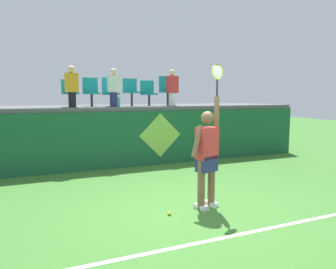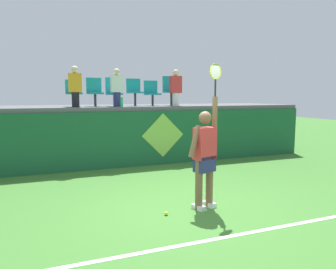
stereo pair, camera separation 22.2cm
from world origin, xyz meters
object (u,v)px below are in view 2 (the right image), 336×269
(tennis_player, at_px, (205,154))
(stadium_chair_5, at_px, (170,89))
(tennis_ball, at_px, (166,213))
(stadium_chair_0, at_px, (74,91))
(stadium_chair_1, at_px, (95,91))
(stadium_chair_2, at_px, (114,91))
(spectator_0, at_px, (117,87))
(spectator_1, at_px, (176,87))
(stadium_chair_3, at_px, (134,90))
(spectator_2, at_px, (75,86))
(water_bottle, at_px, (122,102))
(stadium_chair_4, at_px, (152,92))

(tennis_player, xyz_separation_m, stadium_chair_5, (1.21, 4.64, 1.22))
(tennis_ball, xyz_separation_m, stadium_chair_0, (-1.00, 4.71, 2.07))
(stadium_chair_1, relative_size, stadium_chair_2, 0.98)
(spectator_0, height_order, spectator_1, spectator_1)
(stadium_chair_2, xyz_separation_m, stadium_chair_3, (0.64, -0.01, 0.02))
(spectator_2, bearing_deg, spectator_0, 1.07)
(water_bottle, distance_m, spectator_2, 1.32)
(stadium_chair_1, relative_size, stadium_chair_3, 1.00)
(water_bottle, height_order, stadium_chair_3, stadium_chair_3)
(stadium_chair_4, bearing_deg, spectator_0, -159.50)
(stadium_chair_4, height_order, stadium_chair_5, stadium_chair_5)
(tennis_ball, bearing_deg, spectator_2, 103.21)
(tennis_ball, distance_m, stadium_chair_5, 5.55)
(spectator_1, bearing_deg, stadium_chair_5, 90.00)
(stadium_chair_1, relative_size, stadium_chair_4, 1.07)
(stadium_chair_0, relative_size, stadium_chair_3, 0.92)
(tennis_player, height_order, spectator_0, spectator_0)
(stadium_chair_4, bearing_deg, stadium_chair_1, 179.89)
(stadium_chair_1, relative_size, stadium_chair_5, 0.90)
(stadium_chair_0, bearing_deg, spectator_1, -8.20)
(stadium_chair_3, bearing_deg, spectator_1, -19.99)
(tennis_player, distance_m, spectator_2, 4.69)
(spectator_1, bearing_deg, stadium_chair_2, 166.45)
(stadium_chair_0, distance_m, stadium_chair_5, 2.97)
(tennis_ball, height_order, stadium_chair_0, stadium_chair_0)
(spectator_1, bearing_deg, spectator_0, -179.53)
(stadium_chair_0, relative_size, stadium_chair_1, 0.92)
(water_bottle, bearing_deg, stadium_chair_5, 25.05)
(tennis_ball, bearing_deg, stadium_chair_1, 94.96)
(water_bottle, distance_m, stadium_chair_1, 1.07)
(stadium_chair_0, xyz_separation_m, spectator_1, (2.97, -0.43, 0.14))
(spectator_0, bearing_deg, stadium_chair_5, 13.99)
(water_bottle, xyz_separation_m, spectator_1, (1.77, 0.39, 0.43))
(stadium_chair_4, height_order, spectator_2, spectator_2)
(stadium_chair_2, xyz_separation_m, spectator_0, (0.00, -0.45, 0.11))
(water_bottle, xyz_separation_m, stadium_chair_1, (-0.61, 0.82, 0.32))
(stadium_chair_0, xyz_separation_m, stadium_chair_1, (0.59, 0.01, 0.03))
(stadium_chair_2, height_order, stadium_chair_3, stadium_chair_2)
(stadium_chair_3, xyz_separation_m, stadium_chair_4, (0.56, 0.00, -0.04))
(stadium_chair_0, xyz_separation_m, stadium_chair_2, (1.15, 0.01, 0.02))
(tennis_ball, xyz_separation_m, stadium_chair_4, (1.35, 4.71, 2.07))
(stadium_chair_2, bearing_deg, stadium_chair_1, -179.60)
(stadium_chair_4, bearing_deg, stadium_chair_3, -179.91)
(tennis_player, bearing_deg, tennis_ball, -173.74)
(stadium_chair_3, bearing_deg, spectator_2, -165.33)
(stadium_chair_4, height_order, spectator_0, spectator_0)
(stadium_chair_3, relative_size, stadium_chair_4, 1.06)
(stadium_chair_2, xyz_separation_m, spectator_2, (-1.15, -0.47, 0.12))
(stadium_chair_4, relative_size, spectator_0, 0.73)
(stadium_chair_0, bearing_deg, stadium_chair_3, 0.10)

